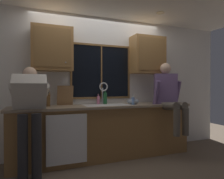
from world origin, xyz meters
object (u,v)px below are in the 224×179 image
object	(u,v)px
soap_dispenser	(133,101)
bottle_green_glass	(105,98)
cutting_board	(65,95)
person_sitting_on_counter	(169,94)
bottle_tall_clear	(98,100)
mixing_bowl	(133,102)
knife_block	(46,100)
person_standing	(30,107)

from	to	relation	value
soap_dispenser	bottle_green_glass	bearing A→B (deg)	146.39
cutting_board	soap_dispenser	xyz separation A→B (m)	(1.15, -0.32, -0.10)
person_sitting_on_counter	bottle_green_glass	size ratio (longest dim) A/B	4.66
bottle_tall_clear	mixing_bowl	bearing A→B (deg)	-21.78
knife_block	mixing_bowl	distance (m)	1.51
bottle_tall_clear	person_standing	bearing A→B (deg)	-156.39
mixing_bowl	bottle_tall_clear	world-z (taller)	bottle_tall_clear
person_sitting_on_counter	mixing_bowl	xyz separation A→B (m)	(-0.61, 0.24, -0.13)
bottle_green_glass	person_standing	bearing A→B (deg)	-159.29
bottle_green_glass	bottle_tall_clear	world-z (taller)	bottle_green_glass
soap_dispenser	bottle_tall_clear	xyz separation A→B (m)	(-0.55, 0.31, 0.01)
mixing_bowl	soap_dispenser	size ratio (longest dim) A/B	1.17
cutting_board	bottle_tall_clear	bearing A→B (deg)	-0.93
person_standing	knife_block	bearing A→B (deg)	58.54
cutting_board	person_standing	bearing A→B (deg)	-137.43
cutting_board	bottle_tall_clear	distance (m)	0.60
person_sitting_on_counter	person_standing	bearing A→B (deg)	-179.23
knife_block	cutting_board	world-z (taller)	cutting_board
person_standing	person_sitting_on_counter	xyz separation A→B (m)	(2.35, 0.03, 0.15)
cutting_board	mixing_bowl	distance (m)	1.22
soap_dispenser	bottle_green_glass	world-z (taller)	bottle_green_glass
knife_block	bottle_green_glass	distance (m)	1.04
bottle_tall_clear	bottle_green_glass	bearing A→B (deg)	-10.45
knife_block	bottle_tall_clear	xyz separation A→B (m)	(0.92, 0.11, -0.03)
soap_dispenser	bottle_green_glass	size ratio (longest dim) A/B	0.68
soap_dispenser	bottle_tall_clear	distance (m)	0.63
mixing_bowl	soap_dispenser	distance (m)	0.08
mixing_bowl	bottle_green_glass	bearing A→B (deg)	155.51
person_sitting_on_counter	bottle_green_glass	distance (m)	1.17
knife_block	bottle_green_glass	bearing A→B (deg)	4.99
person_standing	cutting_board	size ratio (longest dim) A/B	4.47
person_sitting_on_counter	soap_dispenser	xyz separation A→B (m)	(-0.64, 0.17, -0.11)
person_sitting_on_counter	bottle_green_glass	xyz separation A→B (m)	(-1.07, 0.45, -0.07)
person_standing	person_sitting_on_counter	bearing A→B (deg)	0.77
mixing_bowl	soap_dispenser	xyz separation A→B (m)	(-0.04, -0.07, 0.02)
bottle_green_glass	person_sitting_on_counter	bearing A→B (deg)	-22.85
person_standing	bottle_green_glass	size ratio (longest dim) A/B	5.69
knife_block	bottle_tall_clear	distance (m)	0.93
soap_dispenser	person_standing	bearing A→B (deg)	-173.41
person_standing	bottle_green_glass	distance (m)	1.37
cutting_board	bottle_green_glass	size ratio (longest dim) A/B	1.27
bottle_green_glass	cutting_board	bearing A→B (deg)	177.44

